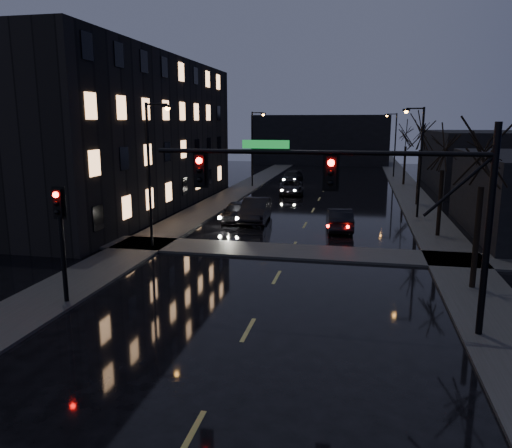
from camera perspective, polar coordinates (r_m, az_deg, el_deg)
The scene contains 21 objects.
sidewalk_left at distance 44.81m, azimuth -3.99°, elevation 2.71°, with size 3.00×140.00×0.12m, color #2D2D2B.
sidewalk_right at distance 43.45m, azimuth 18.15°, elevation 1.87°, with size 3.00×140.00×0.12m, color #2D2D2B.
sidewalk_cross at distance 27.24m, azimuth 3.92°, elevation -3.14°, with size 40.00×3.00×0.12m, color #2D2D2B.
apartment_block at distance 42.61m, azimuth -16.56°, elevation 9.83°, with size 12.00×30.00×12.00m, color black.
commercial_right_far at distance 57.36m, azimuth 25.45°, elevation 6.53°, with size 12.00×18.00×6.00m, color black.
far_block at distance 85.90m, azimuth 7.45°, elevation 9.55°, with size 22.00×10.00×8.00m, color black.
signal_mast at distance 16.74m, azimuth 12.80°, elevation 4.03°, with size 11.11×0.41×7.00m.
signal_pole_left at distance 20.31m, azimuth -21.40°, elevation -0.50°, with size 0.35×0.41×4.53m.
tree_near at distance 22.17m, azimuth 24.74°, elevation 8.57°, with size 3.52×3.52×8.08m.
tree_mid_a at distance 32.00m, azimuth 20.74°, elevation 8.80°, with size 3.30×3.30×7.58m.
tree_mid_b at distance 43.88m, azimuth 18.43°, elevation 10.55°, with size 3.74×3.74×8.59m.
tree_far at distance 57.82m, azimuth 16.83°, elevation 10.23°, with size 3.43×3.43×7.88m.
streetlight_l_near at distance 27.99m, azimuth -11.76°, elevation 6.84°, with size 1.53×0.28×8.00m.
streetlight_l_far at distance 53.81m, azimuth -0.21°, elevation 9.28°, with size 1.53×0.28×8.00m.
streetlight_r_mid at distance 37.89m, azimuth 18.02°, elevation 7.71°, with size 1.53×0.28×8.00m.
streetlight_r_far at distance 65.77m, azimuth 15.45°, elevation 9.30°, with size 1.53×0.28×8.00m.
oncoming_car_a at distance 35.52m, azimuth -2.29°, elevation 1.42°, with size 1.66×4.11×1.40m, color black.
oncoming_car_b at distance 35.38m, azimuth -0.05°, elevation 1.60°, with size 1.76×5.05×1.66m, color black.
oncoming_car_c at distance 49.00m, azimuth 4.06°, elevation 4.22°, with size 2.30×4.98×1.39m, color black.
oncoming_car_d at distance 57.88m, azimuth 4.10°, elevation 5.38°, with size 1.98×4.87×1.41m, color black.
lead_car at distance 33.03m, azimuth 9.50°, elevation 0.55°, with size 1.55×4.45×1.47m, color black.
Camera 1 is at (3.51, -7.60, 7.01)m, focal length 35.00 mm.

